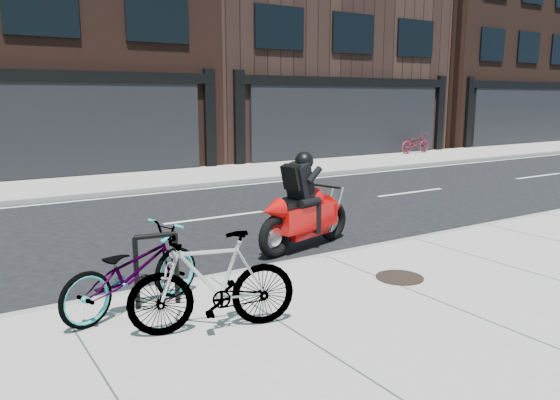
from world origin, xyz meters
TOP-DOWN VIEW (x-y plane):
  - ground at (0.00, 0.00)m, footprint 120.00×120.00m
  - sidewalk_near at (0.00, -5.00)m, footprint 60.00×6.00m
  - sidewalk_far at (0.00, 7.75)m, footprint 60.00×3.50m
  - building_mideast at (10.00, 14.50)m, footprint 12.00×10.00m
  - building_east at (22.00, 14.50)m, footprint 10.00×10.00m
  - bike_rack at (-2.98, -2.60)m, footprint 0.54×0.12m
  - bicycle_front at (-3.27, -2.60)m, footprint 1.99×1.21m
  - bicycle_rear at (-2.72, -3.59)m, footprint 1.87×0.99m
  - motorcycle at (0.36, -1.04)m, footprint 2.25×0.89m
  - bicycle_far at (13.20, 8.78)m, footprint 1.76×0.68m
  - manhole_cover at (0.22, -3.42)m, footprint 0.72×0.72m

SIDE VIEW (x-z plane):
  - ground at x=0.00m, z-range 0.00..0.00m
  - sidewalk_near at x=0.00m, z-range 0.00..0.13m
  - sidewalk_far at x=0.00m, z-range 0.00..0.13m
  - manhole_cover at x=0.22m, z-range 0.13..0.15m
  - bicycle_far at x=13.20m, z-range 0.13..1.04m
  - bicycle_front at x=-3.27m, z-range 0.13..1.12m
  - bike_rack at x=-2.98m, z-range 0.21..1.11m
  - bicycle_rear at x=-2.72m, z-range 0.13..1.21m
  - motorcycle at x=0.36m, z-range -0.16..1.55m
  - building_mideast at x=10.00m, z-range 0.00..12.50m
  - building_east at x=22.00m, z-range 0.00..13.00m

